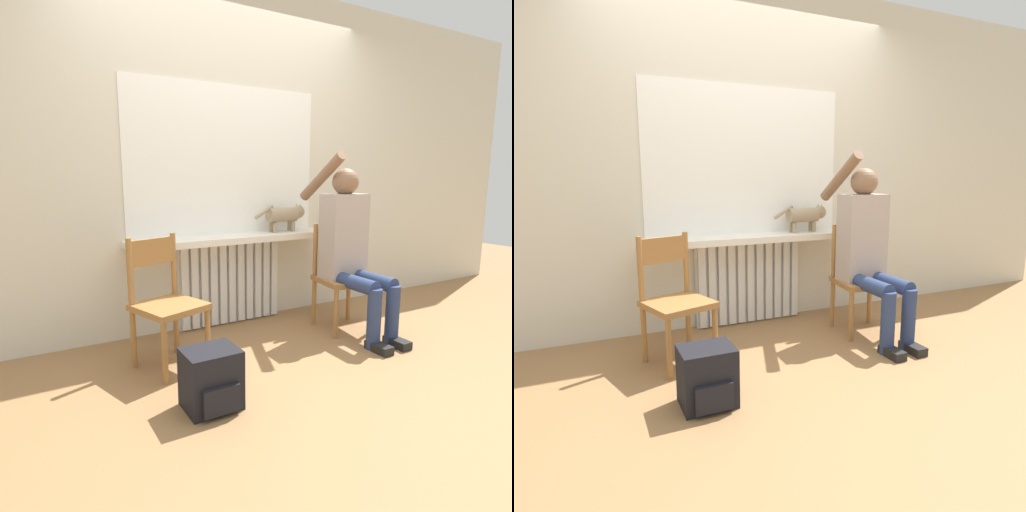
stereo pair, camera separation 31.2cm
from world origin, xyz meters
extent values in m
plane|color=olive|center=(0.00, 0.00, 0.00)|extent=(12.00, 12.00, 0.00)
cube|color=beige|center=(0.00, 1.23, 1.35)|extent=(7.00, 0.06, 2.70)
cube|color=silver|center=(0.00, 1.16, 0.35)|extent=(0.90, 0.05, 0.70)
cube|color=silver|center=(-0.41, 1.12, 0.35)|extent=(0.06, 0.03, 0.67)
cube|color=silver|center=(-0.33, 1.12, 0.35)|extent=(0.06, 0.03, 0.67)
cube|color=silver|center=(-0.24, 1.12, 0.35)|extent=(0.06, 0.03, 0.67)
cube|color=silver|center=(-0.16, 1.12, 0.35)|extent=(0.06, 0.03, 0.67)
cube|color=silver|center=(-0.08, 1.12, 0.35)|extent=(0.06, 0.03, 0.67)
cube|color=silver|center=(0.00, 1.12, 0.35)|extent=(0.06, 0.03, 0.67)
cube|color=silver|center=(0.08, 1.12, 0.35)|extent=(0.06, 0.03, 0.67)
cube|color=silver|center=(0.16, 1.12, 0.35)|extent=(0.06, 0.03, 0.67)
cube|color=silver|center=(0.24, 1.12, 0.35)|extent=(0.06, 0.03, 0.67)
cube|color=silver|center=(0.33, 1.12, 0.35)|extent=(0.06, 0.03, 0.67)
cube|color=silver|center=(0.41, 1.12, 0.35)|extent=(0.06, 0.03, 0.67)
cube|color=white|center=(0.00, 1.05, 0.72)|extent=(1.71, 0.29, 0.05)
cube|color=white|center=(0.00, 1.20, 1.33)|extent=(1.64, 0.01, 1.16)
cube|color=#9E6B38|center=(-0.71, 0.57, 0.40)|extent=(0.48, 0.48, 0.04)
cylinder|color=#9E6B38|center=(-0.82, 0.36, 0.19)|extent=(0.04, 0.04, 0.38)
cylinder|color=#9E6B38|center=(-0.50, 0.46, 0.19)|extent=(0.04, 0.04, 0.38)
cylinder|color=#9E6B38|center=(-0.92, 0.68, 0.19)|extent=(0.04, 0.04, 0.38)
cylinder|color=#9E6B38|center=(-0.61, 0.78, 0.19)|extent=(0.04, 0.04, 0.38)
cylinder|color=#9E6B38|center=(-0.92, 0.68, 0.63)|extent=(0.04, 0.04, 0.42)
cylinder|color=#9E6B38|center=(-0.61, 0.78, 0.63)|extent=(0.04, 0.04, 0.42)
cube|color=#9E6B38|center=(-0.76, 0.73, 0.73)|extent=(0.33, 0.13, 0.17)
cube|color=#9E6B38|center=(0.71, 0.57, 0.40)|extent=(0.43, 0.43, 0.04)
cylinder|color=#9E6B38|center=(0.52, 0.43, 0.19)|extent=(0.04, 0.04, 0.38)
cylinder|color=#9E6B38|center=(0.85, 0.38, 0.19)|extent=(0.04, 0.04, 0.38)
cylinder|color=#9E6B38|center=(0.57, 0.76, 0.19)|extent=(0.04, 0.04, 0.38)
cylinder|color=#9E6B38|center=(0.90, 0.71, 0.19)|extent=(0.04, 0.04, 0.38)
cylinder|color=#9E6B38|center=(0.57, 0.76, 0.63)|extent=(0.04, 0.04, 0.42)
cylinder|color=#9E6B38|center=(0.90, 0.71, 0.63)|extent=(0.04, 0.04, 0.42)
cube|color=#9E6B38|center=(0.74, 0.73, 0.73)|extent=(0.34, 0.07, 0.17)
cylinder|color=navy|center=(0.62, 0.36, 0.44)|extent=(0.11, 0.45, 0.11)
cylinder|color=navy|center=(0.80, 0.36, 0.44)|extent=(0.11, 0.45, 0.11)
cylinder|color=navy|center=(0.62, 0.14, 0.22)|extent=(0.10, 0.10, 0.44)
cylinder|color=navy|center=(0.80, 0.14, 0.22)|extent=(0.10, 0.10, 0.44)
cube|color=black|center=(0.62, 0.08, 0.03)|extent=(0.09, 0.20, 0.06)
cube|color=black|center=(0.80, 0.08, 0.03)|extent=(0.09, 0.20, 0.06)
cube|color=#AD9E93|center=(0.71, 0.59, 0.75)|extent=(0.34, 0.20, 0.66)
sphere|color=#846047|center=(0.71, 0.59, 1.17)|extent=(0.20, 0.20, 0.20)
cylinder|color=#846047|center=(0.59, 0.73, 1.20)|extent=(0.08, 0.50, 0.38)
cylinder|color=#AD9E93|center=(0.87, 0.55, 0.72)|extent=(0.08, 0.08, 0.52)
cylinder|color=#9E896B|center=(0.45, 1.06, 0.89)|extent=(0.26, 0.12, 0.12)
sphere|color=#9E896B|center=(0.62, 1.06, 0.91)|extent=(0.11, 0.11, 0.11)
cone|color=#9E896B|center=(0.62, 1.04, 0.96)|extent=(0.04, 0.04, 0.04)
cone|color=#9E896B|center=(0.62, 1.09, 0.96)|extent=(0.04, 0.04, 0.04)
cylinder|color=#9E896B|center=(0.54, 1.03, 0.79)|extent=(0.03, 0.03, 0.08)
cylinder|color=#9E896B|center=(0.54, 1.09, 0.79)|extent=(0.03, 0.03, 0.08)
cylinder|color=#9E896B|center=(0.36, 1.03, 0.79)|extent=(0.03, 0.03, 0.08)
cylinder|color=#9E896B|center=(0.36, 1.09, 0.79)|extent=(0.03, 0.03, 0.08)
cylinder|color=#9E896B|center=(0.27, 1.06, 0.92)|extent=(0.17, 0.03, 0.12)
cube|color=black|center=(-0.69, -0.01, 0.16)|extent=(0.29, 0.23, 0.32)
cube|color=black|center=(-0.69, -0.14, 0.10)|extent=(0.20, 0.03, 0.15)
camera|label=1|loc=(-1.52, -1.94, 1.21)|focal=30.00mm
camera|label=2|loc=(-1.24, -2.08, 1.21)|focal=30.00mm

